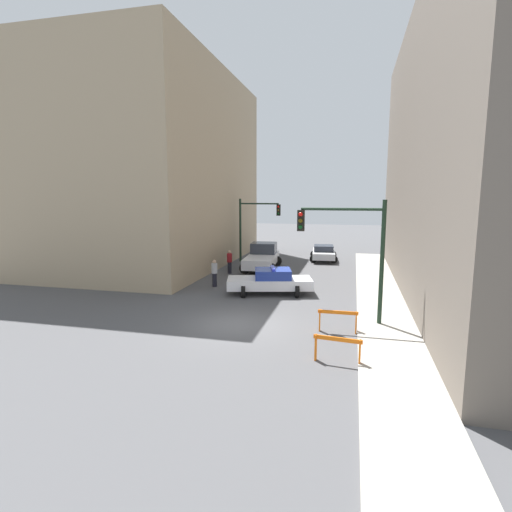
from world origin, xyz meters
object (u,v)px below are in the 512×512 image
at_px(barrier_front, 337,345).
at_px(white_truck, 262,257).
at_px(pedestrian_corner, 229,261).
at_px(barrier_mid, 338,318).
at_px(pedestrian_crossing, 214,273).
at_px(parked_car_near, 324,253).
at_px(police_car, 270,281).
at_px(traffic_light_near, 354,243).
at_px(traffic_light_far, 253,221).

bearing_deg(barrier_front, white_truck, 111.25).
height_order(pedestrian_corner, barrier_mid, pedestrian_corner).
xyz_separation_m(pedestrian_crossing, barrier_front, (7.69, -9.59, -0.24)).
height_order(parked_car_near, pedestrian_crossing, pedestrian_crossing).
distance_m(barrier_front, barrier_mid, 3.08).
bearing_deg(police_car, parked_car_near, -23.85).
relative_size(traffic_light_near, pedestrian_crossing, 3.13).
xyz_separation_m(pedestrian_crossing, pedestrian_corner, (-0.35, 4.10, 0.00)).
relative_size(parked_car_near, barrier_front, 2.78).
bearing_deg(parked_car_near, barrier_front, -89.36).
bearing_deg(white_truck, pedestrian_crossing, -107.70).
distance_m(traffic_light_near, white_truck, 13.56).
height_order(traffic_light_far, barrier_mid, traffic_light_far).
bearing_deg(parked_car_near, pedestrian_crossing, -121.22).
distance_m(traffic_light_far, police_car, 11.14).
bearing_deg(pedestrian_crossing, parked_car_near, -156.96).
bearing_deg(white_truck, pedestrian_corner, -134.86).
relative_size(traffic_light_near, traffic_light_far, 1.00).
relative_size(white_truck, pedestrian_corner, 3.33).
bearing_deg(parked_car_near, traffic_light_near, -86.62).
height_order(pedestrian_corner, barrier_front, pedestrian_corner).
bearing_deg(pedestrian_corner, traffic_light_near, 137.67).
relative_size(white_truck, barrier_mid, 3.45).
xyz_separation_m(white_truck, barrier_front, (6.17, -15.86, -0.29)).
distance_m(white_truck, barrier_mid, 14.15).
height_order(traffic_light_far, white_truck, traffic_light_far).
bearing_deg(barrier_mid, parked_car_near, 96.05).
relative_size(traffic_light_near, white_truck, 0.94).
height_order(traffic_light_near, barrier_front, traffic_light_near).
bearing_deg(pedestrian_crossing, white_truck, -144.24).
bearing_deg(pedestrian_corner, parked_car_near, -123.61).
bearing_deg(white_truck, traffic_light_near, -64.42).
relative_size(traffic_light_near, parked_car_near, 1.17).
bearing_deg(police_car, traffic_light_far, 4.83).
height_order(parked_car_near, pedestrian_corner, pedestrian_corner).
distance_m(pedestrian_crossing, barrier_mid, 10.00).
bearing_deg(pedestrian_corner, barrier_front, 126.17).
bearing_deg(barrier_front, police_car, 115.03).
relative_size(traffic_light_far, white_truck, 0.94).
bearing_deg(barrier_mid, pedestrian_corner, 126.74).
height_order(parked_car_near, barrier_front, parked_car_near).
relative_size(white_truck, parked_car_near, 1.25).
bearing_deg(pedestrian_corner, pedestrian_crossing, 100.59).
xyz_separation_m(police_car, white_truck, (-2.11, 7.16, 0.18)).
xyz_separation_m(police_car, barrier_front, (4.06, -8.70, -0.11)).
bearing_deg(parked_car_near, pedestrian_corner, -134.19).
relative_size(traffic_light_near, barrier_mid, 3.25).
relative_size(pedestrian_crossing, barrier_mid, 1.04).
bearing_deg(barrier_front, traffic_light_far, 111.97).
xyz_separation_m(traffic_light_near, pedestrian_corner, (-8.44, 9.40, -2.67)).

